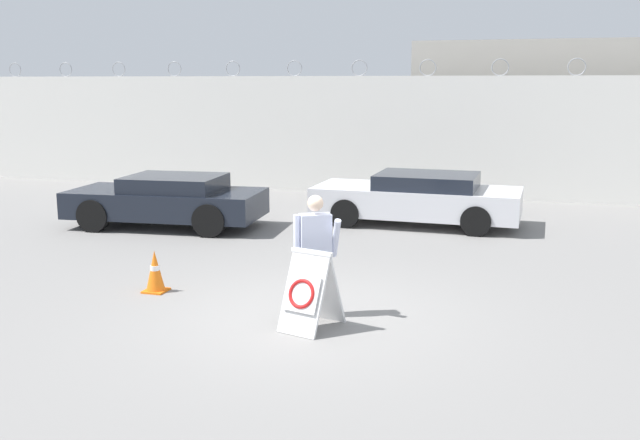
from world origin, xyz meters
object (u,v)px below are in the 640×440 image
(traffic_cone_near, at_px, (155,271))
(security_guard, at_px, (316,250))
(parked_car_rear_sedan, at_px, (418,198))
(barricade_sign, at_px, (310,290))
(parked_car_front_coupe, at_px, (168,200))

(traffic_cone_near, bearing_deg, security_guard, -7.92)
(traffic_cone_near, relative_size, parked_car_rear_sedan, 0.14)
(security_guard, bearing_deg, traffic_cone_near, 143.31)
(barricade_sign, distance_m, traffic_cone_near, 2.95)
(barricade_sign, xyz_separation_m, traffic_cone_near, (-2.80, 0.91, -0.20))
(barricade_sign, relative_size, parked_car_front_coupe, 0.24)
(traffic_cone_near, height_order, parked_car_rear_sedan, parked_car_rear_sedan)
(barricade_sign, height_order, security_guard, security_guard)
(parked_car_rear_sedan, bearing_deg, traffic_cone_near, 65.83)
(security_guard, height_order, parked_car_rear_sedan, security_guard)
(barricade_sign, bearing_deg, traffic_cone_near, 177.67)
(traffic_cone_near, bearing_deg, parked_car_front_coupe, 116.12)
(barricade_sign, height_order, parked_car_front_coupe, parked_car_front_coupe)
(barricade_sign, xyz_separation_m, parked_car_rear_sedan, (0.28, 7.38, 0.09))
(barricade_sign, relative_size, traffic_cone_near, 1.61)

